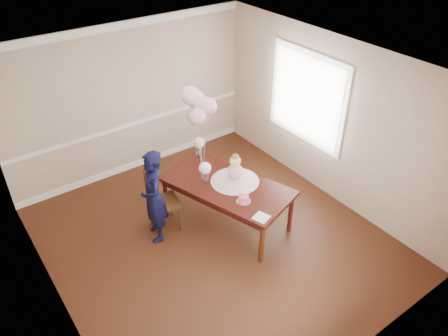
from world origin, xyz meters
TOP-DOWN VIEW (x-y plane):
  - floor at (0.00, 0.00)m, footprint 4.50×5.00m
  - ceiling at (0.00, 0.00)m, footprint 4.50×5.00m
  - wall_back at (0.00, 2.50)m, footprint 4.50×0.02m
  - wall_front at (0.00, -2.50)m, footprint 4.50×0.02m
  - wall_left at (-2.25, 0.00)m, footprint 0.02×5.00m
  - wall_right at (2.25, 0.00)m, footprint 0.02×5.00m
  - chair_rail_trim at (0.00, 2.49)m, footprint 4.50×0.02m
  - crown_molding at (0.00, 2.49)m, footprint 4.50×0.02m
  - baseboard_trim at (0.00, 2.49)m, footprint 4.50×0.02m
  - window_frame at (2.23, 0.50)m, footprint 0.02×1.66m
  - window_blinds at (2.21, 0.50)m, footprint 0.01×1.50m
  - dining_table_top at (0.40, 0.22)m, footprint 1.53×2.16m
  - table_apron at (0.40, 0.22)m, footprint 1.41×2.03m
  - table_leg_fl at (0.28, -0.76)m, footprint 0.09×0.09m
  - table_leg_fr at (1.06, -0.51)m, footprint 0.09×0.09m
  - table_leg_bl at (-0.27, 0.95)m, footprint 0.09×0.09m
  - table_leg_br at (0.51, 1.20)m, footprint 0.09×0.09m
  - baby_skirt at (0.55, 0.22)m, footprint 0.93×0.93m
  - baby_torso at (0.55, 0.22)m, footprint 0.23×0.23m
  - baby_head at (0.55, 0.22)m, footprint 0.17×0.17m
  - baby_hair at (0.55, 0.22)m, footprint 0.12×0.12m
  - cake_platter at (0.34, -0.26)m, footprint 0.27×0.27m
  - birthday_cake at (0.34, -0.26)m, footprint 0.18×0.18m
  - cake_flower_a at (0.34, -0.26)m, footprint 0.03×0.03m
  - cake_flower_b at (0.37, -0.23)m, footprint 0.03×0.03m
  - rose_vase_near at (0.17, 0.45)m, footprint 0.12×0.12m
  - roses_near at (0.17, 0.45)m, footprint 0.19×0.19m
  - rose_vase_far at (0.49, 1.12)m, footprint 0.12×0.12m
  - roses_far at (0.49, 1.12)m, footprint 0.19×0.19m
  - napkin at (0.33, -0.67)m, footprint 0.25×0.25m
  - balloon_weight at (0.32, 0.76)m, footprint 0.05×0.05m
  - balloon_a at (0.23, 0.73)m, footprint 0.27×0.27m
  - balloon_b at (0.43, 0.74)m, footprint 0.27×0.27m
  - balloon_c at (0.31, 0.86)m, footprint 0.27×0.27m
  - balloon_d at (0.21, 0.85)m, footprint 0.27×0.27m
  - balloon_ribbon_a at (0.28, 0.75)m, footprint 0.09×0.03m
  - balloon_ribbon_b at (0.38, 0.75)m, footprint 0.11×0.02m
  - balloon_ribbon_c at (0.32, 0.81)m, footprint 0.02×0.09m
  - balloon_ribbon_d at (0.27, 0.80)m, footprint 0.11×0.07m
  - dining_chair_seat at (-0.43, 0.70)m, footprint 0.53×0.53m
  - chair_leg_fl at (-0.65, 0.57)m, footprint 0.05×0.05m
  - chair_leg_fr at (-0.29, 0.49)m, footprint 0.05×0.05m
  - chair_leg_bl at (-0.57, 0.92)m, footprint 0.05×0.05m
  - chair_leg_br at (-0.21, 0.84)m, footprint 0.05×0.05m
  - chair_back_post_l at (-0.67, 0.57)m, footprint 0.05×0.05m
  - chair_back_post_r at (-0.59, 0.92)m, footprint 0.05×0.05m
  - chair_slat_low at (-0.63, 0.75)m, footprint 0.12×0.40m
  - chair_slat_mid at (-0.63, 0.75)m, footprint 0.12×0.40m
  - chair_slat_top at (-0.63, 0.75)m, footprint 0.12×0.40m
  - woman at (-0.65, 0.57)m, footprint 0.51×0.62m

SIDE VIEW (x-z plane):
  - floor at x=0.00m, z-range 0.00..0.00m
  - baseboard_trim at x=0.00m, z-range 0.00..0.12m
  - chair_leg_fl at x=-0.65m, z-range 0.00..0.43m
  - chair_leg_fr at x=-0.29m, z-range 0.00..0.43m
  - chair_leg_bl at x=-0.57m, z-range 0.00..0.43m
  - chair_leg_br at x=-0.21m, z-range 0.00..0.43m
  - table_leg_fl at x=0.28m, z-range 0.00..0.68m
  - table_leg_fr at x=1.06m, z-range 0.00..0.68m
  - table_leg_bl at x=-0.27m, z-range 0.00..0.68m
  - table_leg_br at x=0.51m, z-range 0.00..0.68m
  - dining_chair_seat at x=-0.43m, z-range 0.43..0.48m
  - chair_slat_low at x=-0.63m, z-range 0.60..0.65m
  - table_apron at x=0.40m, z-range 0.59..0.68m
  - dining_table_top at x=0.40m, z-range 0.68..0.73m
  - cake_platter at x=0.34m, z-range 0.73..0.74m
  - napkin at x=0.33m, z-range 0.73..0.74m
  - woman at x=-0.65m, z-range 0.00..1.48m
  - balloon_weight at x=0.32m, z-range 0.73..0.75m
  - chair_back_post_l at x=-0.67m, z-range 0.46..1.03m
  - chair_back_post_r at x=-0.59m, z-range 0.46..1.03m
  - baby_skirt at x=0.55m, z-range 0.73..0.83m
  - chair_slat_mid at x=-0.63m, z-range 0.76..0.81m
  - birthday_cake at x=0.34m, z-range 0.74..0.84m
  - rose_vase_near at x=0.17m, z-range 0.73..0.89m
  - rose_vase_far at x=0.49m, z-range 0.73..0.89m
  - cake_flower_a at x=0.34m, z-range 0.84..0.87m
  - cake_flower_b at x=0.37m, z-range 0.84..0.87m
  - chair_rail_trim at x=0.00m, z-range 0.86..0.94m
  - baby_torso at x=0.55m, z-range 0.79..1.02m
  - chair_slat_top at x=-0.63m, z-range 0.92..0.97m
  - roses_near at x=0.17m, z-range 0.89..1.08m
  - roses_far at x=0.49m, z-range 0.89..1.08m
  - baby_head at x=0.55m, z-range 1.01..1.18m
  - baby_hair at x=0.55m, z-range 1.09..1.21m
  - balloon_ribbon_a at x=0.28m, z-range 0.74..1.56m
  - balloon_ribbon_b at x=0.38m, z-range 0.74..1.66m
  - balloon_ribbon_c at x=0.32m, z-range 0.74..1.75m
  - balloon_ribbon_d at x=0.27m, z-range 0.74..1.85m
  - wall_back at x=0.00m, z-range 0.00..2.70m
  - wall_front at x=0.00m, z-range 0.00..2.70m
  - wall_left at x=-2.25m, z-range 0.00..2.70m
  - wall_right at x=2.25m, z-range 0.00..2.70m
  - window_frame at x=2.23m, z-range 0.77..2.33m
  - window_blinds at x=2.21m, z-range 0.85..2.25m
  - balloon_a at x=0.23m, z-range 1.57..1.84m
  - balloon_b at x=0.43m, z-range 1.67..1.94m
  - balloon_c at x=0.31m, z-range 1.77..2.04m
  - balloon_d at x=0.21m, z-range 1.86..2.14m
  - crown_molding at x=0.00m, z-range 2.57..2.69m
  - ceiling at x=0.00m, z-range 2.69..2.71m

